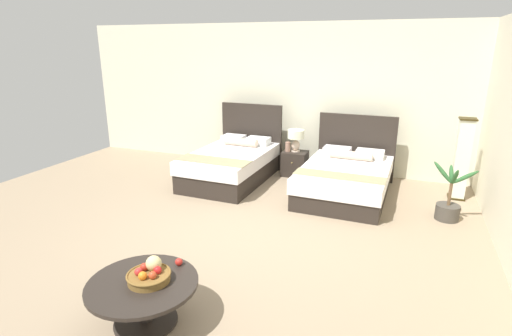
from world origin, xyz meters
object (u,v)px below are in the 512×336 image
bed_near_window (232,163)px  nightstand (295,163)px  vase (288,147)px  fruit_bowl (149,274)px  bed_near_corner (346,178)px  loose_apple (179,262)px  floor_lamp_corner (462,159)px  potted_palm (448,206)px  table_lamp (296,137)px  coffee_table (143,292)px

bed_near_window → nightstand: size_ratio=4.37×
bed_near_window → nightstand: 1.25m
bed_near_window → vase: 1.13m
bed_near_window → fruit_bowl: bearing=-76.0°
bed_near_window → bed_near_corner: bed_near_window is taller
bed_near_corner → loose_apple: bearing=-105.7°
vase → floor_lamp_corner: 3.01m
potted_palm → bed_near_corner: bearing=162.4°
nightstand → fruit_bowl: 4.67m
vase → floor_lamp_corner: (3.00, -0.17, 0.10)m
nightstand → loose_apple: bearing=-89.0°
bed_near_window → fruit_bowl: size_ratio=5.26×
table_lamp → floor_lamp_corner: (2.86, -0.23, -0.09)m
vase → loose_apple: vase is taller
bed_near_window → table_lamp: bed_near_window is taller
vase → nightstand: bearing=16.1°
potted_palm → table_lamp: bearing=155.3°
fruit_bowl → floor_lamp_corner: floor_lamp_corner is taller
bed_near_corner → loose_apple: bed_near_corner is taller
bed_near_corner → potted_palm: bearing=-17.6°
nightstand → floor_lamp_corner: 2.90m
bed_near_corner → nightstand: size_ratio=4.37×
table_lamp → nightstand: bearing=-90.0°
table_lamp → loose_apple: table_lamp is taller
bed_near_window → potted_palm: bed_near_window is taller
coffee_table → loose_apple: 0.42m
bed_near_window → bed_near_corner: 2.12m
bed_near_corner → vase: bearing=151.7°
table_lamp → fruit_bowl: (-0.03, -4.68, -0.27)m
table_lamp → fruit_bowl: table_lamp is taller
table_lamp → floor_lamp_corner: 2.87m
bed_near_corner → nightstand: (-1.09, 0.70, -0.06)m
bed_near_corner → vase: bed_near_corner is taller
vase → fruit_bowl: size_ratio=0.48×
bed_near_window → table_lamp: 1.33m
bed_near_window → table_lamp: (1.02, 0.73, 0.43)m
table_lamp → vase: size_ratio=2.25×
bed_near_window → bed_near_corner: bearing=0.1°
bed_near_window → fruit_bowl: 4.08m
bed_near_window → coffee_table: 4.12m
bed_near_corner → floor_lamp_corner: (1.77, 0.50, 0.38)m
bed_near_corner → floor_lamp_corner: bearing=15.8°
bed_near_window → coffee_table: bearing=-76.8°
bed_near_corner → potted_palm: bed_near_corner is taller
bed_near_window → loose_apple: size_ratio=28.85×
nightstand → coffee_table: 4.72m
nightstand → floor_lamp_corner: (2.86, -0.21, 0.43)m
loose_apple → potted_palm: potted_palm is taller
floor_lamp_corner → coffee_table: bearing=-123.1°
floor_lamp_corner → potted_palm: bearing=-101.5°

